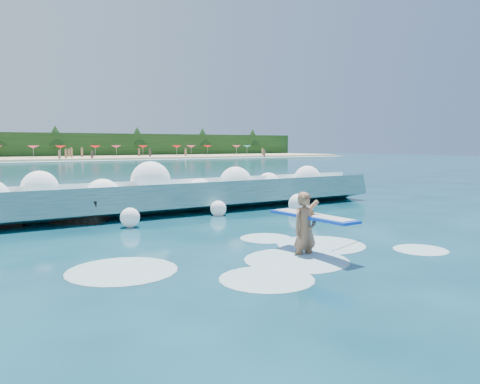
{
  "coord_description": "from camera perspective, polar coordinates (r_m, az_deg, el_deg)",
  "views": [
    {
      "loc": [
        -6.77,
        -10.96,
        2.78
      ],
      "look_at": [
        1.5,
        2.0,
        1.2
      ],
      "focal_mm": 35.0,
      "sensor_mm": 36.0,
      "label": 1
    }
  ],
  "objects": [
    {
      "name": "surfer_with_board",
      "position": [
        11.78,
        8.15,
        -4.3
      ],
      "size": [
        1.0,
        3.04,
        1.93
      ],
      "color": "#936244",
      "rests_on": "ground"
    },
    {
      "name": "rock_cluster",
      "position": [
        18.49,
        -20.62,
        -1.83
      ],
      "size": [
        8.06,
        3.27,
        1.34
      ],
      "color": "black",
      "rests_on": "ground"
    },
    {
      "name": "breaking_wave",
      "position": [
        19.61,
        -7.66,
        -0.64
      ],
      "size": [
        19.05,
        2.92,
        1.64
      ],
      "color": "teal",
      "rests_on": "ground"
    },
    {
      "name": "surf_foam",
      "position": [
        11.56,
        3.1,
        -8.05
      ],
      "size": [
        9.27,
        5.22,
        0.13
      ],
      "color": "silver",
      "rests_on": "ground"
    },
    {
      "name": "ground",
      "position": [
        13.18,
        -0.83,
        -6.31
      ],
      "size": [
        200.0,
        200.0,
        0.0
      ],
      "primitive_type": "plane",
      "color": "#072F3F",
      "rests_on": "ground"
    },
    {
      "name": "wave_spray",
      "position": [
        19.31,
        -8.2,
        0.53
      ],
      "size": [
        14.84,
        4.26,
        2.23
      ],
      "color": "white",
      "rests_on": "ground"
    }
  ]
}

